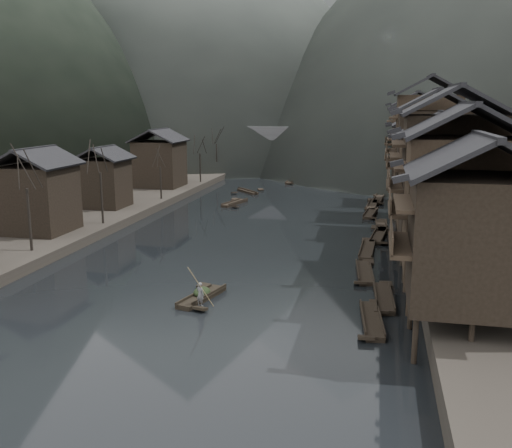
# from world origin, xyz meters

# --- Properties ---
(water) EXTENTS (300.00, 300.00, 0.00)m
(water) POSITION_xyz_m (0.00, 0.00, 0.00)
(water) COLOR black
(water) RESTS_ON ground
(left_bank) EXTENTS (40.00, 200.00, 1.20)m
(left_bank) POSITION_xyz_m (-35.00, 40.00, 0.60)
(left_bank) COLOR #2D2823
(left_bank) RESTS_ON ground
(stilt_houses) EXTENTS (9.00, 67.60, 16.69)m
(stilt_houses) POSITION_xyz_m (17.28, 20.11, 8.93)
(stilt_houses) COLOR black
(stilt_houses) RESTS_ON ground
(left_houses) EXTENTS (8.10, 53.20, 8.73)m
(left_houses) POSITION_xyz_m (-20.50, 20.12, 5.66)
(left_houses) COLOR black
(left_houses) RESTS_ON left_bank
(bare_trees) EXTENTS (3.86, 73.54, 7.73)m
(bare_trees) POSITION_xyz_m (-17.00, 21.77, 6.67)
(bare_trees) COLOR black
(bare_trees) RESTS_ON left_bank
(moored_sampans) EXTENTS (3.09, 60.88, 0.47)m
(moored_sampans) POSITION_xyz_m (11.80, 21.81, 0.20)
(moored_sampans) COLOR black
(moored_sampans) RESTS_ON water
(midriver_boats) EXTENTS (16.29, 43.44, 0.45)m
(midriver_boats) POSITION_xyz_m (-2.99, 51.32, 0.20)
(midriver_boats) COLOR black
(midriver_boats) RESTS_ON water
(stone_bridge) EXTENTS (40.00, 6.00, 9.00)m
(stone_bridge) POSITION_xyz_m (-0.00, 72.00, 5.11)
(stone_bridge) COLOR #4C4C4F
(stone_bridge) RESTS_ON ground
(hero_sampan) EXTENTS (2.31, 5.41, 0.44)m
(hero_sampan) POSITION_xyz_m (0.30, -3.20, 0.20)
(hero_sampan) COLOR black
(hero_sampan) RESTS_ON water
(cargo_heap) EXTENTS (1.18, 1.54, 0.71)m
(cargo_heap) POSITION_xyz_m (0.24, -2.96, 0.79)
(cargo_heap) COLOR black
(cargo_heap) RESTS_ON hero_sampan
(boatman) EXTENTS (0.71, 0.61, 1.64)m
(boatman) POSITION_xyz_m (0.78, -5.01, 1.26)
(boatman) COLOR slate
(boatman) RESTS_ON hero_sampan
(bamboo_pole) EXTENTS (1.52, 1.78, 3.59)m
(bamboo_pole) POSITION_xyz_m (0.98, -5.01, 3.88)
(bamboo_pole) COLOR #8C7A51
(bamboo_pole) RESTS_ON boatman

